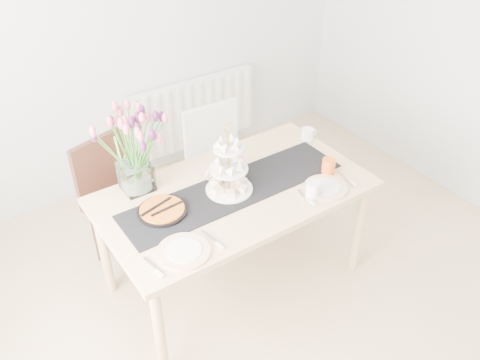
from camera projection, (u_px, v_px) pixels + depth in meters
room_shell at (335, 167)px, 2.24m from camera, size 4.50×4.50×4.50m
radiator at (193, 113)px, 4.43m from camera, size 1.20×0.08×0.60m
dining_table at (234, 200)px, 3.06m from camera, size 1.60×0.90×0.75m
chair_brown at (119, 192)px, 3.36m from camera, size 0.56×0.56×0.91m
chair_white at (219, 156)px, 3.75m from camera, size 0.45×0.45×0.88m
table_runner at (234, 190)px, 3.01m from camera, size 1.40×0.35×0.01m
tulip_vase at (131, 138)px, 2.83m from camera, size 0.64×0.64×0.54m
cake_stand at (229, 175)px, 2.94m from camera, size 0.28×0.28×0.41m
teapot at (225, 168)px, 3.06m from camera, size 0.28×0.23×0.17m
cream_jug at (308, 134)px, 3.46m from camera, size 0.10×0.10×0.08m
tart_tin at (162, 211)px, 2.83m from camera, size 0.28×0.28×0.03m
mug_white at (313, 189)px, 2.94m from camera, size 0.11×0.11×0.10m
mug_orange at (328, 166)px, 3.13m from camera, size 0.12×0.12×0.10m
plate_left at (184, 251)px, 2.58m from camera, size 0.32×0.32×0.01m
plate_right at (326, 187)px, 3.03m from camera, size 0.31×0.31×0.01m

